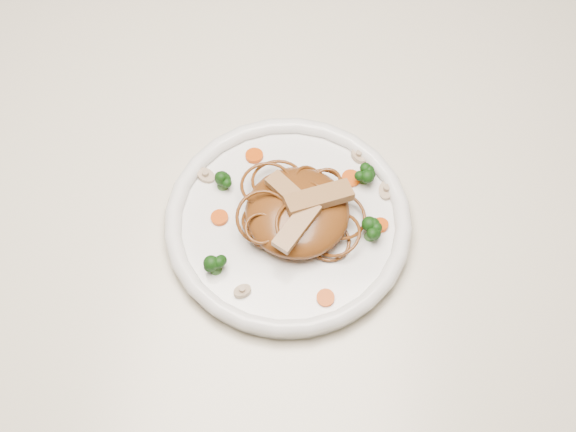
{
  "coord_description": "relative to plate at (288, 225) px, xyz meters",
  "views": [
    {
      "loc": [
        0.09,
        -0.51,
        1.63
      ],
      "look_at": [
        0.05,
        -0.04,
        0.78
      ],
      "focal_mm": 53.16,
      "sensor_mm": 36.0,
      "label": 1
    }
  ],
  "objects": [
    {
      "name": "mushroom_2",
      "position": [
        -0.1,
        0.05,
        0.01
      ],
      "size": [
        0.03,
        0.03,
        0.01
      ],
      "primitive_type": "cylinder",
      "rotation": [
        0.0,
        0.0,
        -0.44
      ],
      "color": "beige",
      "rests_on": "plate"
    },
    {
      "name": "plate",
      "position": [
        0.0,
        0.0,
        0.0
      ],
      "size": [
        0.34,
        0.34,
        0.02
      ],
      "primitive_type": "cylinder",
      "rotation": [
        0.0,
        0.0,
        -0.23
      ],
      "color": "white",
      "rests_on": "table"
    },
    {
      "name": "broccoli_3",
      "position": [
        0.1,
        -0.01,
        0.02
      ],
      "size": [
        0.04,
        0.04,
        0.03
      ],
      "primitive_type": null,
      "rotation": [
        0.0,
        0.0,
        -0.31
      ],
      "color": "#0D380B",
      "rests_on": "plate"
    },
    {
      "name": "broccoli_1",
      "position": [
        -0.08,
        0.04,
        0.02
      ],
      "size": [
        0.03,
        0.03,
        0.03
      ],
      "primitive_type": null,
      "rotation": [
        0.0,
        0.0,
        0.1
      ],
      "color": "#0D380B",
      "rests_on": "plate"
    },
    {
      "name": "mushroom_3",
      "position": [
        0.08,
        0.1,
        0.01
      ],
      "size": [
        0.03,
        0.03,
        0.01
      ],
      "primitive_type": "cylinder",
      "rotation": [
        0.0,
        0.0,
        2.23
      ],
      "color": "beige",
      "rests_on": "plate"
    },
    {
      "name": "ground",
      "position": [
        -0.05,
        0.04,
        -0.76
      ],
      "size": [
        4.0,
        4.0,
        0.0
      ],
      "primitive_type": "plane",
      "color": "#4F301B",
      "rests_on": "ground"
    },
    {
      "name": "noodle_mound",
      "position": [
        0.01,
        0.0,
        0.03
      ],
      "size": [
        0.13,
        0.13,
        0.04
      ],
      "primitive_type": "ellipsoid",
      "rotation": [
        0.0,
        0.0,
        0.05
      ],
      "color": "#663113",
      "rests_on": "plate"
    },
    {
      "name": "carrot_0",
      "position": [
        0.07,
        0.06,
        0.01
      ],
      "size": [
        0.02,
        0.02,
        0.0
      ],
      "primitive_type": "cylinder",
      "rotation": [
        0.0,
        0.0,
        -0.09
      ],
      "color": "#C94907",
      "rests_on": "plate"
    },
    {
      "name": "mushroom_1",
      "position": [
        0.11,
        0.05,
        0.01
      ],
      "size": [
        0.03,
        0.03,
        0.01
      ],
      "primitive_type": "cylinder",
      "rotation": [
        0.0,
        0.0,
        1.52
      ],
      "color": "beige",
      "rests_on": "plate"
    },
    {
      "name": "carrot_1",
      "position": [
        -0.08,
        -0.0,
        0.01
      ],
      "size": [
        0.02,
        0.02,
        0.0
      ],
      "primitive_type": "cylinder",
      "rotation": [
        0.0,
        0.0,
        -0.05
      ],
      "color": "#C94907",
      "rests_on": "plate"
    },
    {
      "name": "chicken_a",
      "position": [
        0.03,
        0.01,
        0.05
      ],
      "size": [
        0.08,
        0.06,
        0.01
      ],
      "primitive_type": "cube",
      "rotation": [
        0.0,
        0.0,
        0.44
      ],
      "color": "tan",
      "rests_on": "noodle_mound"
    },
    {
      "name": "carrot_2",
      "position": [
        0.11,
        0.0,
        0.01
      ],
      "size": [
        0.02,
        0.02,
        0.0
      ],
      "primitive_type": "cylinder",
      "rotation": [
        0.0,
        0.0,
        -0.15
      ],
      "color": "#C94907",
      "rests_on": "plate"
    },
    {
      "name": "carrot_3",
      "position": [
        -0.05,
        0.09,
        0.01
      ],
      "size": [
        0.02,
        0.02,
        0.0
      ],
      "primitive_type": "cylinder",
      "rotation": [
        0.0,
        0.0,
        0.01
      ],
      "color": "#C94907",
      "rests_on": "plate"
    },
    {
      "name": "broccoli_2",
      "position": [
        -0.07,
        -0.07,
        0.02
      ],
      "size": [
        0.03,
        0.03,
        0.03
      ],
      "primitive_type": null,
      "rotation": [
        0.0,
        0.0,
        0.31
      ],
      "color": "#0D380B",
      "rests_on": "plate"
    },
    {
      "name": "mushroom_0",
      "position": [
        -0.04,
        -0.09,
        0.01
      ],
      "size": [
        0.03,
        0.03,
        0.01
      ],
      "primitive_type": "cylinder",
      "rotation": [
        0.0,
        0.0,
        0.57
      ],
      "color": "beige",
      "rests_on": "plate"
    },
    {
      "name": "chicken_c",
      "position": [
        0.01,
        -0.03,
        0.05
      ],
      "size": [
        0.05,
        0.07,
        0.01
      ],
      "primitive_type": "cube",
      "rotation": [
        0.0,
        0.0,
        4.19
      ],
      "color": "tan",
      "rests_on": "noodle_mound"
    },
    {
      "name": "broccoli_0",
      "position": [
        0.08,
        0.07,
        0.02
      ],
      "size": [
        0.03,
        0.03,
        0.03
      ],
      "primitive_type": null,
      "rotation": [
        0.0,
        0.0,
        0.02
      ],
      "color": "#0D380B",
      "rests_on": "plate"
    },
    {
      "name": "carrot_4",
      "position": [
        0.05,
        -0.09,
        0.01
      ],
      "size": [
        0.02,
        0.02,
        0.0
      ],
      "primitive_type": "cylinder",
      "rotation": [
        0.0,
        0.0,
        -0.11
      ],
      "color": "#C94907",
      "rests_on": "plate"
    },
    {
      "name": "table",
      "position": [
        -0.05,
        0.04,
        -0.11
      ],
      "size": [
        1.2,
        0.8,
        0.75
      ],
      "color": "beige",
      "rests_on": "ground"
    },
    {
      "name": "chicken_b",
      "position": [
        0.0,
        0.01,
        0.05
      ],
      "size": [
        0.06,
        0.06,
        0.01
      ],
      "primitive_type": "cube",
      "rotation": [
        0.0,
        0.0,
        2.42
      ],
      "color": "tan",
      "rests_on": "noodle_mound"
    }
  ]
}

